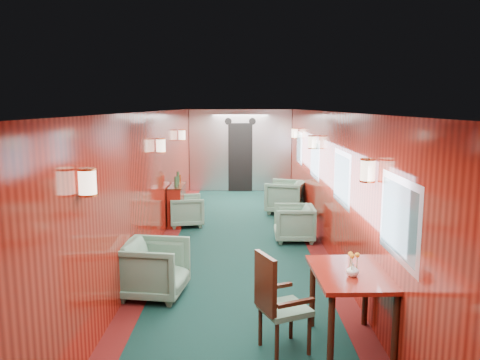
{
  "coord_description": "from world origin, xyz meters",
  "views": [
    {
      "loc": [
        0.01,
        -7.75,
        2.5
      ],
      "look_at": [
        0.0,
        0.71,
        1.15
      ],
      "focal_mm": 35.0,
      "sensor_mm": 36.0,
      "label": 1
    }
  ],
  "objects_px": {
    "side_chair": "(276,299)",
    "armchair_left_near": "(154,269)",
    "credenza": "(177,204)",
    "armchair_right_far": "(285,197)",
    "dining_table": "(351,284)",
    "armchair_right_near": "(294,223)",
    "armchair_left_far": "(186,211)"
  },
  "relations": [
    {
      "from": "dining_table",
      "to": "armchair_left_far",
      "type": "xyz_separation_m",
      "value": [
        -2.27,
        4.99,
        -0.37
      ]
    },
    {
      "from": "armchair_right_near",
      "to": "armchair_left_far",
      "type": "bearing_deg",
      "value": -116.2
    },
    {
      "from": "dining_table",
      "to": "side_chair",
      "type": "height_order",
      "value": "side_chair"
    },
    {
      "from": "credenza",
      "to": "armchair_left_far",
      "type": "bearing_deg",
      "value": -31.65
    },
    {
      "from": "dining_table",
      "to": "armchair_right_near",
      "type": "xyz_separation_m",
      "value": [
        -0.14,
        3.88,
        -0.35
      ]
    },
    {
      "from": "armchair_left_near",
      "to": "armchair_right_near",
      "type": "bearing_deg",
      "value": -31.36
    },
    {
      "from": "credenza",
      "to": "armchair_left_far",
      "type": "relative_size",
      "value": 1.6
    },
    {
      "from": "armchair_left_far",
      "to": "side_chair",
      "type": "bearing_deg",
      "value": -175.55
    },
    {
      "from": "dining_table",
      "to": "credenza",
      "type": "bearing_deg",
      "value": 113.9
    },
    {
      "from": "armchair_right_near",
      "to": "armchair_right_far",
      "type": "height_order",
      "value": "armchair_right_far"
    },
    {
      "from": "armchair_right_near",
      "to": "armchair_right_far",
      "type": "distance_m",
      "value": 2.28
    },
    {
      "from": "side_chair",
      "to": "armchair_right_near",
      "type": "bearing_deg",
      "value": 57.33
    },
    {
      "from": "armchair_left_far",
      "to": "armchair_right_near",
      "type": "height_order",
      "value": "armchair_right_near"
    },
    {
      "from": "armchair_right_far",
      "to": "credenza",
      "type": "bearing_deg",
      "value": -48.31
    },
    {
      "from": "armchair_left_far",
      "to": "armchair_right_far",
      "type": "xyz_separation_m",
      "value": [
        2.18,
        1.17,
        0.07
      ]
    },
    {
      "from": "side_chair",
      "to": "armchair_left_near",
      "type": "bearing_deg",
      "value": 112.63
    },
    {
      "from": "armchair_left_near",
      "to": "armchair_left_far",
      "type": "height_order",
      "value": "armchair_left_near"
    },
    {
      "from": "dining_table",
      "to": "armchair_left_far",
      "type": "bearing_deg",
      "value": 112.49
    },
    {
      "from": "dining_table",
      "to": "credenza",
      "type": "height_order",
      "value": "credenza"
    },
    {
      "from": "armchair_left_near",
      "to": "armchair_right_near",
      "type": "relative_size",
      "value": 1.11
    },
    {
      "from": "dining_table",
      "to": "armchair_right_near",
      "type": "bearing_deg",
      "value": 90.09
    },
    {
      "from": "side_chair",
      "to": "armchair_left_near",
      "type": "relative_size",
      "value": 1.28
    },
    {
      "from": "side_chair",
      "to": "armchair_left_near",
      "type": "xyz_separation_m",
      "value": [
        -1.5,
        1.43,
        -0.2
      ]
    },
    {
      "from": "dining_table",
      "to": "armchair_right_near",
      "type": "distance_m",
      "value": 3.9
    },
    {
      "from": "armchair_right_near",
      "to": "dining_table",
      "type": "bearing_deg",
      "value": 3.3
    },
    {
      "from": "dining_table",
      "to": "armchair_left_near",
      "type": "xyz_separation_m",
      "value": [
        -2.28,
        1.31,
        -0.31
      ]
    },
    {
      "from": "credenza",
      "to": "armchair_left_far",
      "type": "distance_m",
      "value": 0.28
    },
    {
      "from": "credenza",
      "to": "armchair_right_far",
      "type": "xyz_separation_m",
      "value": [
        2.4,
        1.04,
        -0.05
      ]
    },
    {
      "from": "credenza",
      "to": "dining_table",
      "type": "bearing_deg",
      "value": -64.07
    },
    {
      "from": "armchair_right_near",
      "to": "armchair_right_far",
      "type": "relative_size",
      "value": 0.87
    },
    {
      "from": "credenza",
      "to": "armchair_right_far",
      "type": "relative_size",
      "value": 1.32
    },
    {
      "from": "credenza",
      "to": "armchair_left_far",
      "type": "xyz_separation_m",
      "value": [
        0.21,
        -0.13,
        -0.11
      ]
    }
  ]
}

